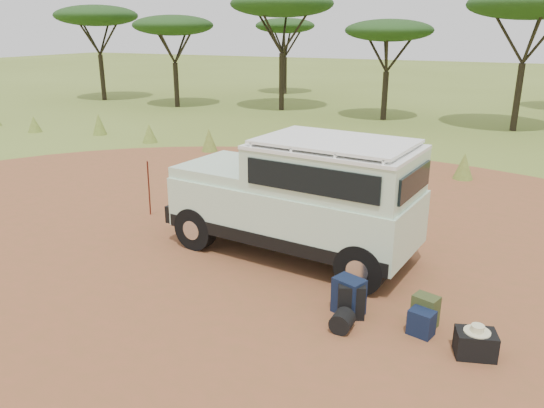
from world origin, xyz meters
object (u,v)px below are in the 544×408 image
at_px(backpack_navy, 349,296).
at_px(backpack_olive, 425,311).
at_px(walking_staff, 149,189).
at_px(backpack_black, 351,300).
at_px(duffel_navy, 421,323).
at_px(hard_case, 475,344).
at_px(safari_vehicle, 301,199).

relative_size(backpack_navy, backpack_olive, 1.20).
height_order(walking_staff, backpack_black, walking_staff).
distance_m(duffel_navy, hard_case, 0.82).
height_order(duffel_navy, hard_case, duffel_navy).
height_order(backpack_black, duffel_navy, backpack_black).
distance_m(walking_staff, hard_case, 8.15).
height_order(backpack_navy, backpack_olive, backpack_navy).
height_order(backpack_black, hard_case, backpack_black).
relative_size(backpack_olive, duffel_navy, 1.27).
bearing_deg(hard_case, backpack_black, 154.59).
bearing_deg(walking_staff, backpack_navy, -63.27).
distance_m(walking_staff, backpack_black, 6.28).
distance_m(safari_vehicle, backpack_black, 2.68).
relative_size(backpack_black, duffel_navy, 1.41).
distance_m(safari_vehicle, hard_case, 4.30).
xyz_separation_m(safari_vehicle, walking_staff, (-4.12, 0.46, -0.45)).
height_order(safari_vehicle, backpack_navy, safari_vehicle).
xyz_separation_m(safari_vehicle, backpack_navy, (1.61, -1.81, -0.87)).
distance_m(backpack_navy, hard_case, 2.00).
xyz_separation_m(safari_vehicle, backpack_black, (1.68, -1.89, -0.89)).
xyz_separation_m(safari_vehicle, backpack_olive, (2.79, -1.67, -0.92)).
bearing_deg(backpack_olive, safari_vehicle, 165.96).
height_order(safari_vehicle, hard_case, safari_vehicle).
distance_m(backpack_olive, hard_case, 0.93).
bearing_deg(hard_case, walking_staff, 143.97).
bearing_deg(backpack_navy, duffel_navy, 13.39).
bearing_deg(duffel_navy, backpack_black, -168.83).
height_order(backpack_navy, duffel_navy, backpack_navy).
distance_m(backpack_black, backpack_navy, 0.11).
relative_size(walking_staff, hard_case, 2.80).
bearing_deg(backpack_navy, backpack_olive, 26.90).
bearing_deg(backpack_olive, walking_staff, 179.73).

